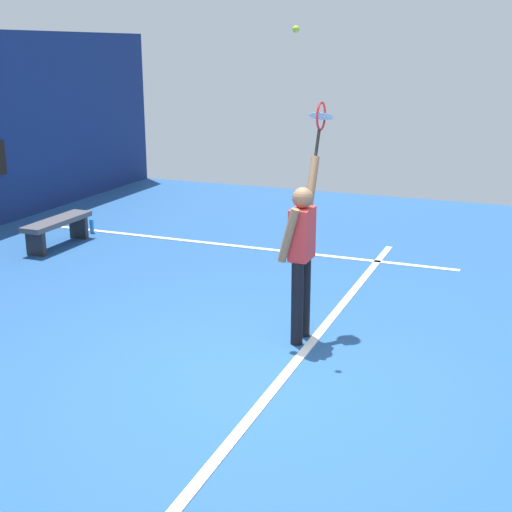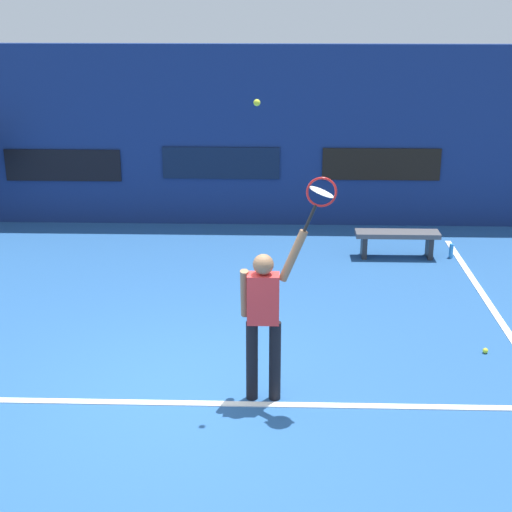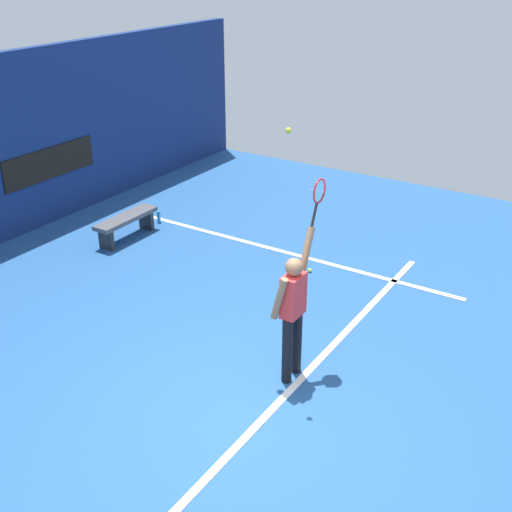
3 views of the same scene
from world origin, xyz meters
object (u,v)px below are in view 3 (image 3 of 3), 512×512
Objects in this scene: spare_ball at (310,270)px; tennis_player at (293,308)px; water_bottle at (159,217)px; tennis_ball at (288,131)px; tennis_racket at (319,194)px; court_bench at (126,222)px.

tennis_player is at bearing -156.53° from spare_ball.
tennis_ball is at bearing -123.68° from water_bottle.
court_bench is at bearing 71.76° from tennis_racket.
tennis_ball is 1.00× the size of spare_ball.
court_bench is 3.66m from spare_ball.
water_bottle is at bearing 62.45° from tennis_racket.
tennis_racket is (0.56, -0.00, 1.32)m from tennis_player.
tennis_ball is at bearing -115.22° from court_bench.
tennis_player is 28.89× the size of tennis_ball.
water_bottle is (3.06, 4.79, -0.89)m from tennis_player.
water_bottle is at bearing 56.32° from tennis_ball.
court_bench is (2.22, 4.71, -2.90)m from tennis_ball.
spare_ball is (2.18, 1.19, -2.29)m from tennis_racket.
tennis_ball reaches higher than spare_ball.
tennis_player is 1.40× the size of court_bench.
tennis_ball is at bearing 173.07° from tennis_racket.
tennis_player reaches higher than water_bottle.
spare_ball is at bearing 28.76° from tennis_racket.
court_bench is at bearing 65.88° from tennis_player.
court_bench is 0.95m from water_bottle.
tennis_ball reaches higher than court_bench.
tennis_ball reaches higher than tennis_player.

